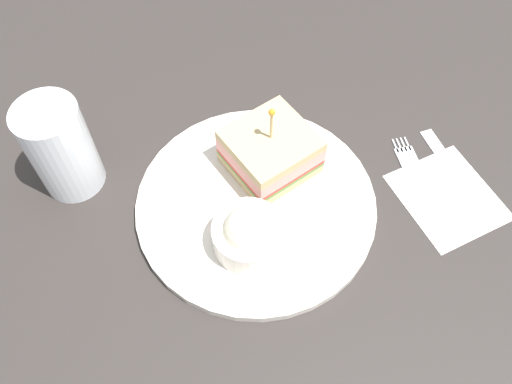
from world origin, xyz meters
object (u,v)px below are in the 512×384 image
object	(u,v)px
drink_glass	(63,152)
knife	(451,167)
sandwich_half_center	(270,152)
plate	(256,204)
fork	(414,172)
napkin	(448,197)
coleslaw_bowl	(244,234)

from	to	relation	value
drink_glass	knife	world-z (taller)	drink_glass
sandwich_half_center	drink_glass	size ratio (longest dim) A/B	1.06
plate	drink_glass	distance (cm)	21.04
drink_glass	fork	xyz separation A→B (cm)	(-6.61, 37.51, -4.82)
drink_glass	fork	size ratio (longest dim) A/B	0.90
napkin	fork	xyz separation A→B (cm)	(-2.77, -3.66, 0.10)
sandwich_half_center	fork	xyz separation A→B (cm)	(-2.22, 16.17, -3.40)
coleslaw_bowl	napkin	world-z (taller)	coleslaw_bowl
coleslaw_bowl	napkin	size ratio (longest dim) A/B	0.66
sandwich_half_center	knife	distance (cm)	20.89
fork	drink_glass	bearing A→B (deg)	-80.00
coleslaw_bowl	sandwich_half_center	bearing A→B (deg)	173.32
coleslaw_bowl	fork	distance (cm)	21.43
drink_glass	napkin	distance (cm)	41.65
drink_glass	fork	world-z (taller)	drink_glass
sandwich_half_center	coleslaw_bowl	xyz separation A→B (cm)	(10.02, -1.17, -0.46)
sandwich_half_center	napkin	distance (cm)	20.14
sandwich_half_center	coleslaw_bowl	distance (cm)	10.10
fork	knife	size ratio (longest dim) A/B	1.04
coleslaw_bowl	fork	size ratio (longest dim) A/B	0.58
plate	fork	xyz separation A→B (cm)	(-7.22, 16.96, -0.35)
plate	coleslaw_bowl	size ratio (longest dim) A/B	3.56
napkin	knife	world-z (taller)	knife
coleslaw_bowl	knife	distance (cm)	25.55
sandwich_half_center	napkin	xyz separation A→B (cm)	(0.56, 19.83, -3.50)
plate	napkin	bearing A→B (deg)	102.17
sandwich_half_center	napkin	size ratio (longest dim) A/B	1.09
fork	knife	distance (cm)	4.34
drink_glass	knife	size ratio (longest dim) A/B	0.94
drink_glass	sandwich_half_center	bearing A→B (deg)	101.64
sandwich_half_center	drink_glass	bearing A→B (deg)	-78.36
coleslaw_bowl	napkin	distance (cm)	23.24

